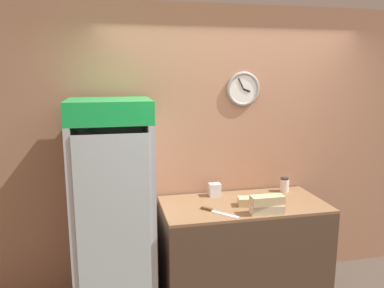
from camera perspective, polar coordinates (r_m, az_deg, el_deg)
wall_back at (r=3.70m, az=5.90°, el=-0.56°), size 5.20×0.09×2.70m
prep_counter at (r=3.63m, az=7.69°, el=-15.79°), size 1.47×0.72×0.92m
beverage_cooler at (r=3.28m, az=-11.95°, el=-8.33°), size 0.65×0.68×1.88m
sandwich_stack_bottom at (r=3.23m, az=11.33°, el=-9.69°), size 0.29×0.13×0.08m
sandwich_stack_middle at (r=3.20m, az=11.39°, el=-8.39°), size 0.28×0.11×0.08m
sandwich_flat_left at (r=3.39m, az=9.23°, el=-8.64°), size 0.28×0.16×0.07m
chefs_knife at (r=3.22m, az=3.42°, el=-10.15°), size 0.27×0.29×0.02m
condiment_jar at (r=3.83m, az=13.90°, el=-6.03°), size 0.09×0.09×0.14m
napkin_dispenser at (r=3.60m, az=3.47°, el=-6.96°), size 0.11×0.09×0.12m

